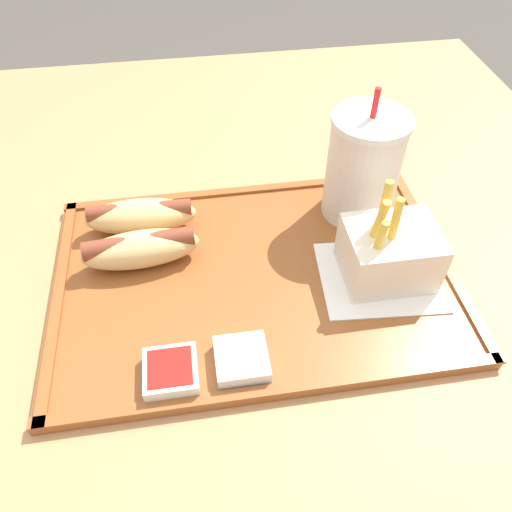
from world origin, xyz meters
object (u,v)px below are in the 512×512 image
hot_dog_far (141,215)px  sauce_cup_mayo (242,359)px  hot_dog_near (140,248)px  fries_carton (389,253)px  sauce_cup_ketchup (171,371)px  soda_cup (363,167)px

hot_dog_far → sauce_cup_mayo: 0.23m
hot_dog_far → hot_dog_near: (0.00, -0.06, 0.00)m
fries_carton → sauce_cup_ketchup: bearing=-158.5°
sauce_cup_mayo → sauce_cup_ketchup: size_ratio=1.00×
hot_dog_far → hot_dog_near: size_ratio=0.99×
soda_cup → hot_dog_far: size_ratio=1.24×
hot_dog_far → hot_dog_near: bearing=-90.0°
fries_carton → hot_dog_near: bearing=167.4°
hot_dog_near → sauce_cup_ketchup: 0.16m
sauce_cup_ketchup → sauce_cup_mayo: bearing=2.7°
hot_dog_far → hot_dog_near: same height
hot_dog_far → sauce_cup_ketchup: (0.03, -0.22, -0.01)m
soda_cup → sauce_cup_ketchup: size_ratio=3.31×
hot_dog_far → sauce_cup_mayo: (0.10, -0.21, -0.01)m
hot_dog_far → sauce_cup_mayo: size_ratio=2.66×
sauce_cup_ketchup → hot_dog_far: bearing=97.3°
hot_dog_near → fries_carton: fries_carton is taller
hot_dog_far → sauce_cup_ketchup: hot_dog_far is taller
fries_carton → sauce_cup_ketchup: fries_carton is taller
fries_carton → sauce_cup_mayo: bearing=-152.1°
fries_carton → sauce_cup_ketchup: (-0.25, -0.10, -0.03)m
hot_dog_near → sauce_cup_ketchup: bearing=-80.1°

